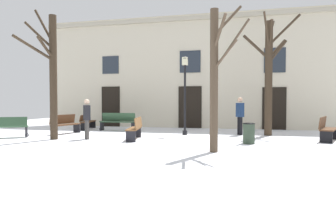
# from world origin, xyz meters

# --- Properties ---
(ground_plane) EXTENTS (29.53, 29.53, 0.00)m
(ground_plane) POSITION_xyz_m (0.00, 0.00, 0.00)
(ground_plane) COLOR white
(building_facade) EXTENTS (18.46, 0.60, 6.63)m
(building_facade) POSITION_xyz_m (0.00, 7.26, 3.37)
(building_facade) COLOR beige
(building_facade) RESTS_ON ground
(tree_right_of_center) EXTENTS (1.13, 1.66, 5.37)m
(tree_right_of_center) POSITION_xyz_m (-4.60, 0.39, 2.71)
(tree_right_of_center) COLOR #382B1E
(tree_right_of_center) RESTS_ON ground
(tree_near_facade) EXTENTS (1.17, 1.43, 4.59)m
(tree_near_facade) POSITION_xyz_m (2.09, -1.23, 2.32)
(tree_near_facade) COLOR #4C3D2D
(tree_near_facade) RESTS_ON ground
(tree_center) EXTENTS (2.53, 2.35, 5.47)m
(tree_center) POSITION_xyz_m (4.11, 3.92, 2.89)
(tree_center) COLOR #382B1E
(tree_center) RESTS_ON ground
(streetlamp) EXTENTS (0.30, 0.30, 3.66)m
(streetlamp) POSITION_xyz_m (0.36, 3.33, 2.24)
(streetlamp) COLOR black
(streetlamp) RESTS_ON ground
(litter_bin) EXTENTS (0.45, 0.45, 0.76)m
(litter_bin) POSITION_xyz_m (3.16, 0.91, 0.38)
(litter_bin) COLOR #2D3D2D
(litter_bin) RESTS_ON ground
(bench_near_center_tree) EXTENTS (1.03, 1.62, 0.95)m
(bench_near_center_tree) POSITION_xyz_m (6.16, 2.40, 0.47)
(bench_near_center_tree) COLOR #51331E
(bench_near_center_tree) RESTS_ON ground
(bench_back_to_back_right) EXTENTS (0.96, 1.94, 0.83)m
(bench_back_to_back_right) POSITION_xyz_m (-5.49, 4.97, 0.43)
(bench_back_to_back_right) COLOR #51331E
(bench_back_to_back_right) RESTS_ON ground
(bench_facing_shops) EXTENTS (0.74, 1.72, 0.91)m
(bench_facing_shops) POSITION_xyz_m (-1.29, 1.09, 0.47)
(bench_facing_shops) COLOR brown
(bench_facing_shops) RESTS_ON ground
(bench_near_lamp) EXTENTS (1.72, 1.32, 0.90)m
(bench_near_lamp) POSITION_xyz_m (-6.85, 0.38, 0.47)
(bench_near_lamp) COLOR #2D4C33
(bench_near_lamp) RESTS_ON ground
(bench_far_corner) EXTENTS (1.93, 0.48, 0.95)m
(bench_far_corner) POSITION_xyz_m (-3.48, 4.52, 0.50)
(bench_far_corner) COLOR #2D4C33
(bench_far_corner) RESTS_ON ground
(bench_by_litter_bin) EXTENTS (0.77, 1.68, 0.92)m
(bench_by_litter_bin) POSITION_xyz_m (-5.33, 2.45, 0.47)
(bench_by_litter_bin) COLOR #51331E
(bench_by_litter_bin) RESTS_ON ground
(person_near_bench) EXTENTS (0.39, 0.44, 1.75)m
(person_near_bench) POSITION_xyz_m (2.85, 3.84, 0.97)
(person_near_bench) COLOR black
(person_near_bench) RESTS_ON ground
(person_crossing_plaza) EXTENTS (0.41, 0.43, 1.65)m
(person_crossing_plaza) POSITION_xyz_m (-3.27, 0.78, 0.91)
(person_crossing_plaza) COLOR #403D3A
(person_crossing_plaza) RESTS_ON ground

